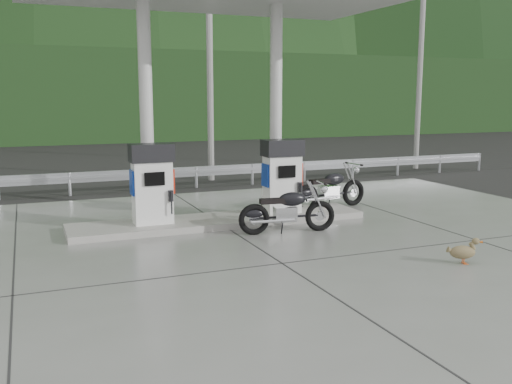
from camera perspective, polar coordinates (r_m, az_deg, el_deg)
name	(u,v)px	position (r m, az deg, el deg)	size (l,w,h in m)	color
ground	(261,251)	(11.29, 0.50, -5.90)	(160.00, 160.00, 0.00)	black
forecourt_apron	(261,250)	(11.28, 0.50, -5.85)	(18.00, 14.00, 0.02)	slate
pump_island	(221,221)	(13.54, -3.57, -2.88)	(7.00, 1.40, 0.15)	gray
gas_pump_left	(152,184)	(12.95, -10.34, 0.80)	(0.95, 0.55, 1.80)	white
gas_pump_right	(282,176)	(13.94, 2.63, 1.57)	(0.95, 0.55, 1.80)	white
canopy_column_left	(146,111)	(13.20, -10.91, 7.93)	(0.30, 0.30, 5.00)	silver
canopy_column_right	(276,110)	(14.18, 2.00, 8.20)	(0.30, 0.30, 5.00)	silver
guardrail	(166,168)	(18.66, -8.98, 2.38)	(26.00, 0.16, 1.42)	#B0B3B8
road	(145,176)	(22.15, -11.00, 1.60)	(60.00, 7.00, 0.01)	black
utility_pole_b	(210,67)	(20.52, -4.64, 12.32)	(0.22, 0.22, 8.00)	gray
utility_pole_c	(420,71)	(24.76, 16.07, 11.51)	(0.22, 0.22, 8.00)	gray
tree_band	(89,96)	(40.26, -16.34, 9.19)	(80.00, 6.00, 6.00)	black
forested_hills	(63,122)	(70.23, -18.78, 6.63)	(100.00, 40.00, 140.00)	black
motorcycle_left	(287,211)	(12.58, 3.17, -1.90)	(2.07, 0.65, 0.98)	black
motorcycle_right	(331,189)	(15.43, 7.47, 0.26)	(2.17, 0.68, 1.03)	black
duck	(462,253)	(10.98, 19.94, -5.71)	(0.57, 0.16, 0.41)	brown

